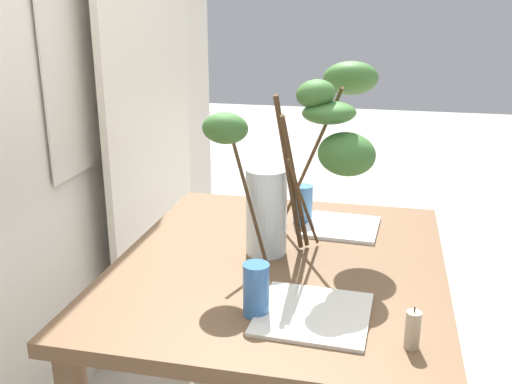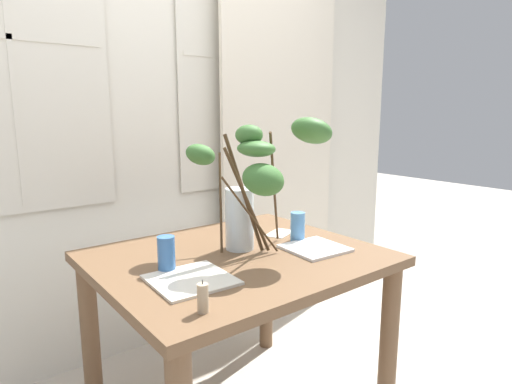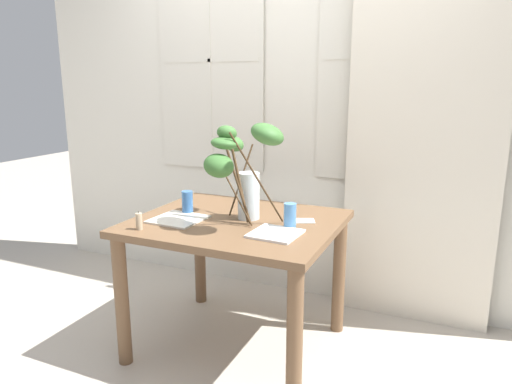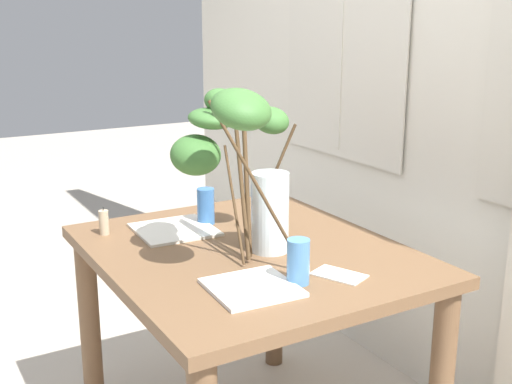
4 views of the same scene
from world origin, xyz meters
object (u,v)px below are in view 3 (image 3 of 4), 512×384
at_px(drinking_glass_blue_right, 290,216).
at_px(plate_square_right, 275,234).
at_px(vase_with_branches, 241,167).
at_px(drinking_glass_blue_left, 188,202).
at_px(dining_table, 237,242).
at_px(plate_square_left, 178,219).
at_px(pillar_candle, 139,221).

height_order(drinking_glass_blue_right, plate_square_right, drinking_glass_blue_right).
distance_m(vase_with_branches, drinking_glass_blue_right, 0.36).
height_order(drinking_glass_blue_left, drinking_glass_blue_right, same).
relative_size(dining_table, plate_square_left, 4.14).
height_order(dining_table, pillar_candle, pillar_candle).
xyz_separation_m(dining_table, drinking_glass_blue_right, (0.32, -0.02, 0.20)).
xyz_separation_m(plate_square_right, pillar_candle, (-0.67, -0.21, 0.04)).
relative_size(dining_table, drinking_glass_blue_left, 8.34).
xyz_separation_m(drinking_glass_blue_left, plate_square_left, (0.02, -0.14, -0.06)).
bearing_deg(pillar_candle, drinking_glass_blue_left, 79.80).
height_order(drinking_glass_blue_left, plate_square_right, drinking_glass_blue_left).
bearing_deg(drinking_glass_blue_left, drinking_glass_blue_right, -1.82).
height_order(drinking_glass_blue_left, pillar_candle, drinking_glass_blue_left).
distance_m(vase_with_branches, drinking_glass_blue_left, 0.45).
distance_m(dining_table, plate_square_left, 0.35).
bearing_deg(plate_square_left, vase_with_branches, 13.16).
bearing_deg(plate_square_left, drinking_glass_blue_left, 99.60).
height_order(vase_with_branches, pillar_candle, vase_with_branches).
bearing_deg(vase_with_branches, drinking_glass_blue_left, 171.59).
distance_m(vase_with_branches, plate_square_left, 0.47).
bearing_deg(plate_square_right, drinking_glass_blue_left, 165.59).
bearing_deg(drinking_glass_blue_right, pillar_candle, -153.94).
height_order(drinking_glass_blue_right, pillar_candle, drinking_glass_blue_right).
relative_size(plate_square_left, plate_square_right, 1.14).
distance_m(dining_table, drinking_glass_blue_left, 0.37).
xyz_separation_m(drinking_glass_blue_right, plate_square_right, (-0.03, -0.14, -0.06)).
bearing_deg(plate_square_right, dining_table, 152.02).
xyz_separation_m(plate_square_left, plate_square_right, (0.58, -0.02, 0.00)).
relative_size(plate_square_left, pillar_candle, 2.69).
relative_size(dining_table, vase_with_branches, 1.88).
distance_m(plate_square_right, pillar_candle, 0.70).
xyz_separation_m(plate_square_left, pillar_candle, (-0.09, -0.23, 0.04)).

